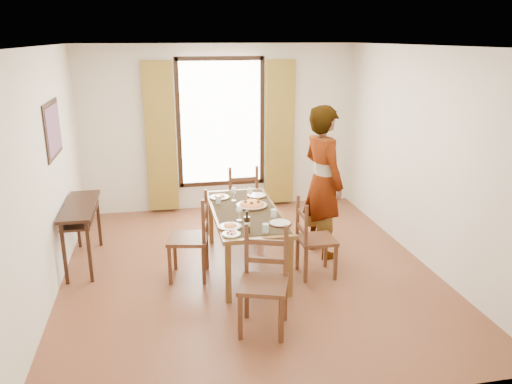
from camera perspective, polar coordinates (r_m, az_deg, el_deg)
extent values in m
plane|color=#54281A|center=(6.35, -0.87, -8.84)|extent=(5.00, 5.00, 0.00)
cube|color=silver|center=(8.29, -4.06, 7.25)|extent=(4.50, 0.10, 2.70)
cube|color=silver|center=(3.57, 6.37, -6.75)|extent=(4.50, 0.10, 2.70)
cube|color=silver|center=(5.92, -22.91, 1.76)|extent=(0.10, 5.00, 2.70)
cube|color=silver|center=(6.65, 18.57, 3.84)|extent=(0.10, 5.00, 2.70)
cube|color=white|center=(5.69, -0.99, 16.54)|extent=(4.50, 5.00, 0.04)
cube|color=white|center=(8.25, -4.05, 7.90)|extent=(1.30, 0.04, 2.00)
cube|color=olive|center=(8.16, -10.85, 6.10)|extent=(0.48, 0.10, 2.40)
cube|color=olive|center=(8.40, 2.72, 6.71)|extent=(0.48, 0.10, 2.40)
cube|color=black|center=(6.41, -22.22, 6.64)|extent=(0.02, 0.86, 0.66)
cube|color=#B32B21|center=(6.40, -22.14, 6.64)|extent=(0.01, 0.76, 0.56)
cube|color=black|center=(6.60, -19.50, -1.50)|extent=(0.38, 1.20, 0.04)
cube|color=black|center=(6.64, -19.40, -2.48)|extent=(0.34, 1.10, 0.03)
cube|color=black|center=(6.26, -21.06, -6.65)|extent=(0.04, 0.04, 0.76)
cube|color=black|center=(7.26, -19.72, -3.17)|extent=(0.04, 0.04, 0.76)
cube|color=black|center=(6.21, -18.50, -6.55)|extent=(0.04, 0.04, 0.76)
cube|color=black|center=(7.23, -17.53, -3.06)|extent=(0.04, 0.04, 0.76)
cube|color=brown|center=(6.15, -1.20, -2.37)|extent=(0.81, 1.82, 0.05)
cube|color=black|center=(6.14, -1.20, -2.13)|extent=(0.74, 1.67, 0.01)
cube|color=brown|center=(5.48, -3.19, -9.27)|extent=(0.06, 0.06, 0.70)
cube|color=brown|center=(7.02, -5.17, -3.13)|extent=(0.06, 0.06, 0.70)
cube|color=brown|center=(5.60, 3.89, -8.64)|extent=(0.06, 0.06, 0.70)
cube|color=brown|center=(7.12, 0.35, -2.76)|extent=(0.06, 0.06, 0.70)
cube|color=#50331A|center=(6.02, -7.78, -5.31)|extent=(0.54, 0.54, 0.04)
cube|color=#50331A|center=(6.33, -9.26, -6.67)|extent=(0.04, 0.04, 0.50)
cube|color=#50331A|center=(6.28, -5.66, -6.72)|extent=(0.04, 0.04, 0.50)
cube|color=#50331A|center=(5.97, -9.82, -8.22)|extent=(0.04, 0.04, 0.50)
cube|color=#50331A|center=(5.92, -6.00, -8.28)|extent=(0.04, 0.04, 0.50)
cube|color=#50331A|center=(6.09, -5.70, -2.22)|extent=(0.04, 0.04, 0.55)
cube|color=#50331A|center=(5.72, -6.05, -3.55)|extent=(0.04, 0.04, 0.55)
cube|color=#50331A|center=(5.94, -5.84, -3.86)|extent=(0.10, 0.39, 0.06)
cube|color=#50331A|center=(5.87, -5.90, -2.06)|extent=(0.10, 0.39, 0.06)
cube|color=#50331A|center=(7.44, -1.73, -0.75)|extent=(0.47, 0.47, 0.04)
cube|color=#50331A|center=(7.74, -0.58, -1.93)|extent=(0.04, 0.04, 0.49)
cube|color=#50331A|center=(7.38, 0.07, -2.90)|extent=(0.04, 0.04, 0.49)
cube|color=#50331A|center=(7.67, -3.43, -2.14)|extent=(0.04, 0.04, 0.49)
cube|color=#50331A|center=(7.31, -2.91, -3.14)|extent=(0.04, 0.04, 0.49)
cube|color=#50331A|center=(7.21, 0.10, 0.91)|extent=(0.04, 0.04, 0.54)
cube|color=#50331A|center=(7.13, -2.96, 0.71)|extent=(0.04, 0.04, 0.54)
cube|color=#50331A|center=(7.20, -1.42, -0.02)|extent=(0.39, 0.04, 0.05)
cube|color=#50331A|center=(7.14, -1.43, 1.48)|extent=(0.39, 0.04, 0.05)
cube|color=#50331A|center=(4.93, 0.84, -10.58)|extent=(0.59, 0.59, 0.04)
cube|color=#50331A|center=(4.91, -1.83, -14.04)|extent=(0.04, 0.04, 0.49)
cube|color=#50331A|center=(5.24, -1.08, -11.82)|extent=(0.04, 0.04, 0.49)
cube|color=#50331A|center=(4.86, 2.90, -14.37)|extent=(0.04, 0.04, 0.49)
cube|color=#50331A|center=(5.20, 3.31, -12.10)|extent=(0.04, 0.04, 0.49)
cube|color=#50331A|center=(5.02, -1.10, -6.56)|extent=(0.04, 0.04, 0.55)
cube|color=#50331A|center=(4.98, 3.42, -6.81)|extent=(0.04, 0.04, 0.55)
cube|color=#50331A|center=(5.04, 1.15, -7.83)|extent=(0.38, 0.16, 0.05)
cube|color=#50331A|center=(4.96, 1.16, -5.77)|extent=(0.38, 0.16, 0.05)
cube|color=#50331A|center=(6.08, 6.95, -5.42)|extent=(0.43, 0.43, 0.04)
cube|color=#50331A|center=(6.07, 9.06, -7.93)|extent=(0.04, 0.04, 0.46)
cube|color=#50331A|center=(5.96, 5.70, -8.27)|extent=(0.04, 0.04, 0.46)
cube|color=#50331A|center=(6.39, 7.96, -6.56)|extent=(0.04, 0.04, 0.46)
cube|color=#50331A|center=(6.28, 4.76, -6.86)|extent=(0.04, 0.04, 0.46)
cube|color=#50331A|center=(5.77, 5.75, -3.94)|extent=(0.04, 0.04, 0.51)
cube|color=#50331A|center=(6.10, 4.78, -2.71)|extent=(0.04, 0.04, 0.51)
cube|color=#50331A|center=(5.97, 5.22, -4.22)|extent=(0.03, 0.37, 0.05)
cube|color=#50331A|center=(5.90, 5.27, -2.57)|extent=(0.03, 0.37, 0.05)
imported|color=gray|center=(6.52, 7.64, 1.15)|extent=(0.97, 0.85, 1.99)
cylinder|color=silver|center=(5.89, 2.04, -2.46)|extent=(0.07, 0.07, 0.10)
cylinder|color=silver|center=(6.40, -4.33, -0.86)|extent=(0.07, 0.07, 0.10)
cylinder|color=silver|center=(5.44, 1.10, -4.16)|extent=(0.07, 0.07, 0.10)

